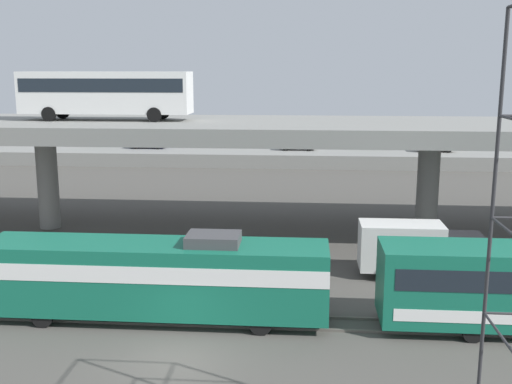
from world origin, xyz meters
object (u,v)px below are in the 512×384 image
Objects in this scene: parked_car_4 at (367,142)px; service_truck_west at (417,248)px; train_locomotive at (139,274)px; parked_car_3 at (148,142)px; parked_car_0 at (298,144)px; parked_car_2 at (435,145)px; parked_car_1 at (99,139)px; transit_bus_on_overpass at (106,91)px.

service_truck_west is at bearing 88.06° from parked_car_4.
train_locomotive reaches higher than parked_car_3.
parked_car_0 is 19.05m from parked_car_3.
parked_car_2 is at bearing 159.53° from parked_car_4.
train_locomotive reaches higher than parked_car_4.
train_locomotive reaches higher than parked_car_1.
transit_bus_on_overpass is 36.27m from parked_car_0.
transit_bus_on_overpass reaches higher than parked_car_3.
train_locomotive is at bearing -75.87° from parked_car_3.
train_locomotive is at bearing 112.06° from transit_bus_on_overpass.
parked_car_2 is at bearing 77.34° from service_truck_west.
parked_car_1 is (-19.65, 51.97, 0.20)m from train_locomotive.
transit_bus_on_overpass is (-6.53, 16.10, 7.78)m from train_locomotive.
transit_bus_on_overpass is 44.88m from parked_car_2.
train_locomotive is 3.62× the size of parked_car_0.
parked_car_2 is 1.05× the size of parked_car_4.
service_truck_west is at bearing -102.66° from parked_car_2.
parked_car_0 and parked_car_2 have the same top height.
parked_car_1 is (-26.29, 2.93, -0.00)m from parked_car_0.
transit_bus_on_overpass reaches higher than parked_car_1.
service_truck_west is 49.67m from parked_car_3.
service_truck_west is 1.54× the size of parked_car_4.
transit_bus_on_overpass is 2.72× the size of parked_car_4.
parked_car_4 is (27.78, 2.46, -0.00)m from parked_car_3.
parked_car_1 is 0.99× the size of parked_car_3.
transit_bus_on_overpass reaches higher than service_truck_west.
parked_car_4 is at bearing 159.53° from parked_car_2.
parked_car_0 is 26.45m from parked_car_1.
train_locomotive is 3.61× the size of parked_car_3.
train_locomotive is at bearing 73.46° from parked_car_4.
service_truck_west is at bearing 156.32° from transit_bus_on_overpass.
parked_car_0 is at bearing -97.71° from train_locomotive.
parked_car_0 is at bearing 179.28° from parked_car_2.
parked_car_1 is at bearing 175.81° from parked_car_2.
transit_bus_on_overpass reaches higher than train_locomotive.
service_truck_west is 1.47× the size of parked_car_1.
parked_car_2 reaches higher than service_truck_west.
parked_car_1 is at bearing -69.29° from train_locomotive.
parked_car_4 is at bearing -121.56° from transit_bus_on_overpass.
parked_car_2 is at bearing -4.19° from parked_car_1.
parked_car_2 is (29.75, 32.73, -7.58)m from transit_bus_on_overpass.
service_truck_west is 44.63m from parked_car_4.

